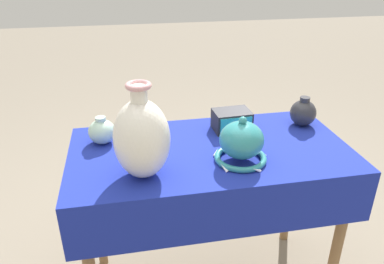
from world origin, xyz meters
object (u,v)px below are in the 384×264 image
vase_tall_bulbous (142,138)px  jar_round_charcoal (303,113)px  vase_dome_bell (241,143)px  mosaic_tile_box (232,120)px  jar_round_celadon (102,131)px

vase_tall_bulbous → jar_round_charcoal: size_ratio=2.55×
vase_dome_bell → vase_tall_bulbous: bearing=-174.9°
vase_tall_bulbous → jar_round_charcoal: bearing=21.2°
vase_tall_bulbous → vase_dome_bell: (0.36, 0.03, -0.07)m
jar_round_charcoal → mosaic_tile_box: bearing=178.1°
vase_dome_bell → mosaic_tile_box: vase_dome_bell is taller
vase_tall_bulbous → jar_round_celadon: size_ratio=2.98×
vase_dome_bell → jar_round_celadon: bearing=154.5°
mosaic_tile_box → jar_round_charcoal: 0.32m
vase_dome_bell → jar_round_charcoal: vase_dome_bell is taller
vase_dome_bell → jar_round_celadon: vase_dome_bell is taller
mosaic_tile_box → jar_round_charcoal: (0.32, -0.01, 0.02)m
jar_round_charcoal → vase_dome_bell: bearing=-145.6°
vase_dome_bell → jar_round_celadon: 0.56m
vase_tall_bulbous → jar_round_celadon: vase_tall_bulbous is taller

